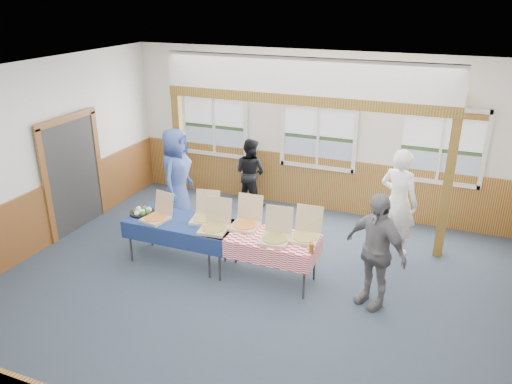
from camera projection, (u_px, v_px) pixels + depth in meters
floor at (252, 294)px, 7.48m from camera, size 8.00×8.00×0.00m
ceiling at (252, 78)px, 6.28m from camera, size 8.00×8.00×0.00m
wall_back at (319, 133)px, 9.89m from camera, size 8.00×0.00×8.00m
wall_front at (81, 355)px, 3.87m from camera, size 8.00×0.00×8.00m
wall_left at (29, 161)px, 8.26m from camera, size 0.00×8.00×8.00m
wainscot_back at (316, 183)px, 10.26m from camera, size 7.98×0.05×1.10m
wainscot_left at (41, 219)px, 8.65m from camera, size 0.05×6.98×1.10m
cased_opening at (73, 175)px, 9.23m from camera, size 0.06×1.30×2.10m
window_left at (214, 119)px, 10.62m from camera, size 1.56×0.10×1.46m
window_mid at (319, 130)px, 9.82m from camera, size 1.56×0.10×1.46m
window_right at (442, 142)px, 9.03m from camera, size 1.56×0.10×1.46m
post_left at (180, 155)px, 9.87m from camera, size 0.15×0.15×2.40m
post_right at (447, 190)px, 8.14m from camera, size 0.15×0.15×2.40m
cross_beam at (303, 100)px, 8.52m from camera, size 5.15×0.18×0.18m
table_left at (182, 224)px, 8.11m from camera, size 1.97×1.38×0.76m
table_right at (262, 239)px, 7.62m from camera, size 1.83×1.08×0.76m
pizza_box_a at (157, 216)px, 8.10m from camera, size 0.46×0.53×0.41m
pizza_box_b at (205, 216)px, 8.08m from camera, size 0.49×0.56×0.44m
pizza_box_c at (214, 226)px, 7.75m from camera, size 0.47×0.55×0.46m
pizza_box_d at (246, 223)px, 7.86m from camera, size 0.44×0.53×0.46m
pizza_box_e at (275, 236)px, 7.42m from camera, size 0.47×0.55×0.46m
pizza_box_f at (306, 235)px, 7.47m from camera, size 0.44×0.52×0.45m
veggie_tray at (142, 212)px, 8.33m from camera, size 0.42×0.42×0.09m
drink_glass at (311, 248)px, 7.06m from camera, size 0.07×0.07×0.15m
woman_white at (398, 202)px, 8.37m from camera, size 0.79×0.66×1.86m
woman_black at (250, 172)px, 10.33m from camera, size 0.82×0.71×1.45m
man_blue at (176, 176)px, 9.56m from camera, size 0.69×0.97×1.86m
person_grey at (375, 250)px, 6.95m from camera, size 1.08×0.87×1.72m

